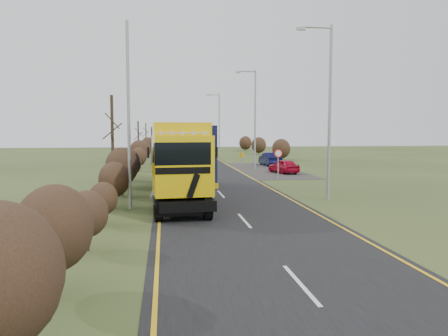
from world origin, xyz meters
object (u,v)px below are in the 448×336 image
Objects in this scene: car_blue_sedan at (270,159)px; streetlight_near at (328,104)px; lorry at (178,156)px; speed_sign at (278,158)px; car_red_hatchback at (284,166)px.

car_blue_sedan is 0.46× the size of streetlight_near.
streetlight_near is at bearing -20.82° from lorry.
speed_sign is (-2.68, -13.64, 1.00)m from car_blue_sedan.
lorry reaches higher than car_red_hatchback.
streetlight_near is (-1.79, -15.37, 4.78)m from car_red_hatchback.
lorry is 11.48m from speed_sign.
lorry reaches higher than car_blue_sedan.
lorry is at bearing 37.88° from car_red_hatchback.
speed_sign is at bearing 39.11° from lorry.
streetlight_near is at bearing 69.21° from car_red_hatchback.
streetlight_near reaches higher than speed_sign.
car_blue_sedan is 1.81× the size of speed_sign.
streetlight_near reaches higher than lorry.
speed_sign is at bearing 76.14° from car_blue_sedan.
streetlight_near is (8.33, -2.40, 2.97)m from lorry.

